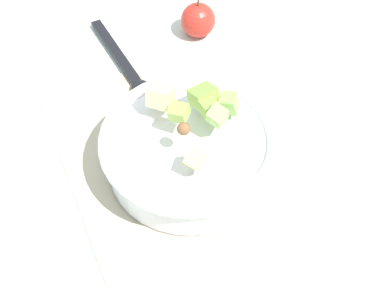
# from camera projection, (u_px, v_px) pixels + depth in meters

# --- Properties ---
(ground_plane) EXTENTS (2.40, 2.40, 0.00)m
(ground_plane) POSITION_uv_depth(u_px,v_px,m) (191.00, 173.00, 0.87)
(ground_plane) COLOR silver
(placemat) EXTENTS (0.49, 0.35, 0.01)m
(placemat) POSITION_uv_depth(u_px,v_px,m) (191.00, 171.00, 0.86)
(placemat) COLOR #BCB299
(placemat) RESTS_ON ground_plane
(salad_bowl) EXTENTS (0.26, 0.26, 0.13)m
(salad_bowl) POSITION_uv_depth(u_px,v_px,m) (192.00, 148.00, 0.84)
(salad_bowl) COLOR white
(salad_bowl) RESTS_ON placemat
(serving_spoon) EXTENTS (0.24, 0.05, 0.01)m
(serving_spoon) POSITION_uv_depth(u_px,v_px,m) (130.00, 72.00, 0.99)
(serving_spoon) COLOR black
(serving_spoon) RESTS_ON placemat
(whole_apple) EXTENTS (0.06, 0.06, 0.08)m
(whole_apple) POSITION_uv_depth(u_px,v_px,m) (198.00, 20.00, 1.04)
(whole_apple) COLOR red
(whole_apple) RESTS_ON ground_plane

